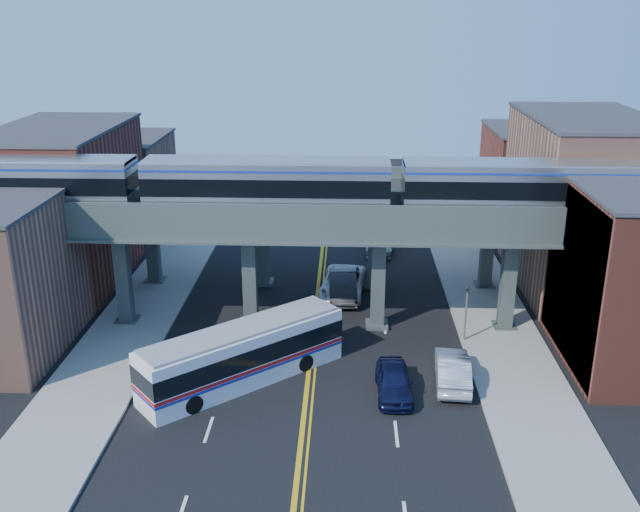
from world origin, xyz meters
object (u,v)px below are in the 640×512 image
Objects in this scene: car_lane_b at (343,286)px; car_lane_c at (343,283)px; car_parked_curb at (453,370)px; car_lane_a at (394,381)px; stop_sign at (315,335)px; car_lane_d at (381,243)px; transit_bus at (243,355)px; transit_train at (267,184)px; traffic_signal at (466,307)px.

car_lane_b is 0.48m from car_lane_c.
car_parked_curb is at bearing -57.43° from car_lane_c.
car_lane_c is at bearing 100.31° from car_lane_a.
stop_sign is 5.51m from car_lane_a.
car_lane_b reaches higher than car_lane_a.
stop_sign is 0.51× the size of car_lane_d.
transit_bus is at bearing 170.64° from car_lane_a.
car_parked_curb is at bearing -74.27° from car_lane_d.
stop_sign is at bearing -92.12° from car_lane_c.
car_lane_d is at bearing 87.97° from car_lane_a.
car_lane_b is at bearing 45.31° from transit_train.
stop_sign is 0.42× the size of car_lane_c.
transit_bus is (-0.68, -7.21, -7.64)m from transit_train.
traffic_signal reaches higher than car_lane_b.
car_lane_a is (7.34, -8.35, -8.42)m from transit_train.
transit_bus is at bearing -95.41° from transit_train.
stop_sign is at bearing 140.59° from car_lane_a.
car_lane_d is at bearing 28.34° from transit_bus.
car_lane_a is 0.90× the size of car_parked_curb.
transit_bus is at bearing -157.62° from traffic_signal.
car_lane_b is 13.13m from car_parked_curb.
traffic_signal is at bearing -37.52° from car_lane_c.
transit_bus is 8.14m from car_lane_a.
transit_bus is 12.97m from car_lane_b.
car_lane_d is at bearing 76.89° from stop_sign.
car_lane_c reaches higher than car_parked_curb.
transit_train is 10.55m from car_lane_b.
car_lane_c is 1.25× the size of car_parked_curb.
car_lane_d is 21.79m from car_parked_curb.
traffic_signal is 10.03m from car_lane_b.
stop_sign is 0.49× the size of car_lane_b.
car_parked_curb is at bearing 20.52° from car_lane_a.
car_parked_curb is (-1.40, -5.05, -1.48)m from traffic_signal.
stop_sign is 0.53× the size of car_parked_curb.
transit_bus reaches higher than car_lane_d.
car_lane_a is at bearing -38.08° from stop_sign.
transit_train is 18.46m from car_lane_d.
car_lane_b is (4.57, 4.62, -8.30)m from transit_train.
stop_sign reaches higher than car_parked_curb.
car_lane_a is 0.87× the size of car_lane_d.
transit_bus is (-12.66, -5.21, -0.75)m from traffic_signal.
car_lane_c is 9.92m from car_lane_d.
transit_train is 17.23× the size of stop_sign.
stop_sign is at bearing -100.80° from car_lane_b.
traffic_signal is at bearing -43.77° from car_lane_b.
car_lane_c is at bearing 26.14° from transit_bus.
car_parked_curb is (6.00, -12.16, -0.04)m from car_lane_c.
traffic_signal reaches higher than car_lane_a.
car_lane_b is 10.38m from car_lane_d.
car_lane_d is at bearing 70.95° from car_lane_b.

